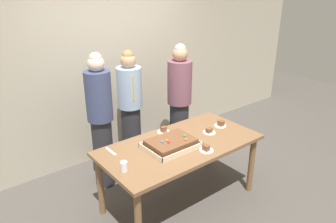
% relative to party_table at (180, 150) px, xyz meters
% --- Properties ---
extents(ground_plane, '(12.00, 12.00, 0.00)m').
position_rel_party_table_xyz_m(ground_plane, '(0.00, 0.00, -0.69)').
color(ground_plane, '#4C4742').
extents(interior_back_panel, '(8.00, 0.12, 3.00)m').
position_rel_party_table_xyz_m(interior_back_panel, '(0.00, 1.60, 0.81)').
color(interior_back_panel, '#B2A893').
rests_on(interior_back_panel, ground_plane).
extents(party_table, '(1.81, 0.91, 0.78)m').
position_rel_party_table_xyz_m(party_table, '(0.00, 0.00, 0.00)').
color(party_table, brown).
rests_on(party_table, ground_plane).
extents(sheet_cake, '(0.56, 0.42, 0.12)m').
position_rel_party_table_xyz_m(sheet_cake, '(-0.14, -0.01, 0.14)').
color(sheet_cake, beige).
rests_on(sheet_cake, party_table).
extents(plated_slice_near_left, '(0.15, 0.15, 0.07)m').
position_rel_party_table_xyz_m(plated_slice_near_left, '(0.68, 0.04, 0.11)').
color(plated_slice_near_left, white).
rests_on(plated_slice_near_left, party_table).
extents(plated_slice_near_right, '(0.15, 0.15, 0.07)m').
position_rel_party_table_xyz_m(plated_slice_near_right, '(0.10, -0.30, 0.11)').
color(plated_slice_near_right, white).
rests_on(plated_slice_near_right, party_table).
extents(plated_slice_far_left, '(0.15, 0.15, 0.06)m').
position_rel_party_table_xyz_m(plated_slice_far_left, '(0.44, -0.01, 0.11)').
color(plated_slice_far_left, white).
rests_on(plated_slice_far_left, party_table).
extents(plated_slice_far_right, '(0.15, 0.15, 0.07)m').
position_rel_party_table_xyz_m(plated_slice_far_right, '(0.02, 0.33, 0.11)').
color(plated_slice_far_right, white).
rests_on(plated_slice_far_right, party_table).
extents(drink_cup_nearest, '(0.07, 0.07, 0.10)m').
position_rel_party_table_xyz_m(drink_cup_nearest, '(-0.78, -0.09, 0.14)').
color(drink_cup_nearest, white).
rests_on(drink_cup_nearest, party_table).
extents(cake_server_utensil, '(0.03, 0.20, 0.01)m').
position_rel_party_table_xyz_m(cake_server_utensil, '(-0.70, 0.31, 0.09)').
color(cake_server_utensil, silver).
rests_on(cake_server_utensil, party_table).
extents(person_serving_front, '(0.31, 0.31, 1.72)m').
position_rel_party_table_xyz_m(person_serving_front, '(-0.52, 0.87, 0.22)').
color(person_serving_front, '#28282D').
rests_on(person_serving_front, ground_plane).
extents(person_green_shirt_behind, '(0.35, 0.35, 1.67)m').
position_rel_party_table_xyz_m(person_green_shirt_behind, '(0.75, 0.91, 0.18)').
color(person_green_shirt_behind, '#28282D').
rests_on(person_green_shirt_behind, ground_plane).
extents(person_striped_tie_right, '(0.33, 0.33, 1.63)m').
position_rel_party_table_xyz_m(person_striped_tie_right, '(0.06, 1.12, 0.16)').
color(person_striped_tie_right, '#28282D').
rests_on(person_striped_tie_right, ground_plane).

